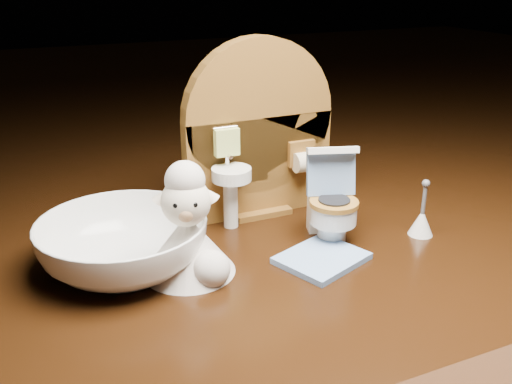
# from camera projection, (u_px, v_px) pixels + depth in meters

# --- Properties ---
(backdrop_panel) EXTENTS (0.13, 0.05, 0.15)m
(backdrop_panel) POSITION_uv_depth(u_px,v_px,m) (258.00, 140.00, 0.48)
(backdrop_panel) COLOR brown
(backdrop_panel) RESTS_ON ground
(toy_toilet) EXTENTS (0.04, 0.05, 0.07)m
(toy_toilet) POSITION_uv_depth(u_px,v_px,m) (331.00, 205.00, 0.45)
(toy_toilet) COLOR white
(toy_toilet) RESTS_ON ground
(bath_mat) EXTENTS (0.07, 0.07, 0.00)m
(bath_mat) POSITION_uv_depth(u_px,v_px,m) (322.00, 258.00, 0.42)
(bath_mat) COLOR #7498CB
(bath_mat) RESTS_ON ground
(toilet_brush) EXTENTS (0.02, 0.02, 0.05)m
(toilet_brush) POSITION_uv_depth(u_px,v_px,m) (422.00, 220.00, 0.45)
(toilet_brush) COLOR white
(toilet_brush) RESTS_ON ground
(plush_lamb) EXTENTS (0.07, 0.07, 0.08)m
(plush_lamb) POSITION_uv_depth(u_px,v_px,m) (188.00, 236.00, 0.39)
(plush_lamb) COLOR silver
(plush_lamb) RESTS_ON ground
(ceramic_bowl) EXTENTS (0.16, 0.16, 0.04)m
(ceramic_bowl) POSITION_uv_depth(u_px,v_px,m) (123.00, 245.00, 0.40)
(ceramic_bowl) COLOR white
(ceramic_bowl) RESTS_ON ground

